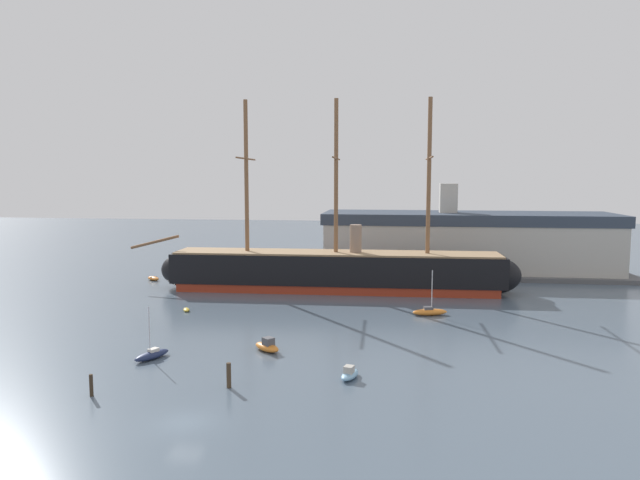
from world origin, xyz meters
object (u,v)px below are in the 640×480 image
(dinghy_alongside_bow, at_px, (186,310))
(motorboat_foreground_right, at_px, (350,374))
(sailboat_foreground_left, at_px, (152,355))
(mooring_piling_nearest, at_px, (91,385))
(motorboat_near_centre, at_px, (267,346))
(mooring_piling_left_pair, at_px, (229,375))
(dinghy_distant_centre, at_px, (312,276))
(tall_ship, at_px, (336,270))
(motorboat_far_right, at_px, (489,289))
(dockside_warehouse_right, at_px, (466,243))
(dinghy_far_left, at_px, (153,278))
(sailboat_alongside_stern, at_px, (430,312))

(dinghy_alongside_bow, bearing_deg, motorboat_foreground_right, -44.20)
(dinghy_alongside_bow, bearing_deg, sailboat_foreground_left, -78.80)
(mooring_piling_nearest, bearing_deg, motorboat_near_centre, 50.57)
(mooring_piling_left_pair, bearing_deg, dinghy_distant_centre, 90.96)
(motorboat_foreground_right, relative_size, dinghy_alongside_bow, 1.57)
(tall_ship, bearing_deg, mooring_piling_left_pair, -96.03)
(tall_ship, distance_m, motorboat_foreground_right, 40.99)
(dinghy_alongside_bow, xyz_separation_m, mooring_piling_left_pair, (14.01, -27.18, 0.88))
(motorboat_foreground_right, relative_size, motorboat_far_right, 0.68)
(motorboat_foreground_right, distance_m, dockside_warehouse_right, 63.46)
(dinghy_far_left, relative_size, motorboat_far_right, 0.68)
(tall_ship, height_order, dinghy_far_left, tall_ship)
(motorboat_foreground_right, height_order, motorboat_near_centre, motorboat_near_centre)
(dinghy_alongside_bow, height_order, dockside_warehouse_right, dockside_warehouse_right)
(sailboat_alongside_stern, distance_m, dinghy_distant_centre, 32.79)
(tall_ship, height_order, sailboat_alongside_stern, tall_ship)
(tall_ship, bearing_deg, sailboat_alongside_stern, -46.87)
(mooring_piling_left_pair, bearing_deg, dinghy_alongside_bow, 117.27)
(motorboat_near_centre, height_order, mooring_piling_nearest, mooring_piling_nearest)
(mooring_piling_left_pair, height_order, dockside_warehouse_right, dockside_warehouse_right)
(motorboat_near_centre, distance_m, dockside_warehouse_right, 60.02)
(motorboat_far_right, bearing_deg, sailboat_foreground_left, -135.04)
(tall_ship, height_order, dinghy_alongside_bow, tall_ship)
(motorboat_near_centre, height_order, motorboat_far_right, motorboat_far_right)
(motorboat_foreground_right, xyz_separation_m, motorboat_far_right, (18.53, 41.72, 0.23))
(sailboat_alongside_stern, bearing_deg, mooring_piling_left_pair, -122.73)
(sailboat_foreground_left, distance_m, motorboat_near_centre, 11.66)
(tall_ship, xyz_separation_m, mooring_piling_left_pair, (-4.67, -44.15, -2.20))
(dinghy_far_left, bearing_deg, dinghy_alongside_bow, -57.02)
(dinghy_alongside_bow, xyz_separation_m, sailboat_alongside_stern, (32.74, 1.97, 0.29))
(sailboat_alongside_stern, bearing_deg, motorboat_foreground_right, -108.50)
(motorboat_foreground_right, xyz_separation_m, dockside_warehouse_right, (17.18, 60.86, 5.27))
(dinghy_far_left, xyz_separation_m, mooring_piling_left_pair, (28.28, -49.16, 0.75))
(sailboat_alongside_stern, distance_m, mooring_piling_left_pair, 34.65)
(tall_ship, bearing_deg, dinghy_alongside_bow, -137.73)
(sailboat_foreground_left, height_order, dinghy_alongside_bow, sailboat_foreground_left)
(tall_ship, distance_m, dinghy_distant_centre, 12.92)
(dinghy_alongside_bow, distance_m, sailboat_alongside_stern, 32.80)
(dinghy_alongside_bow, height_order, mooring_piling_nearest, mooring_piling_nearest)
(sailboat_foreground_left, xyz_separation_m, dinghy_alongside_bow, (-4.05, 20.45, -0.23))
(sailboat_foreground_left, distance_m, dinghy_distant_centre, 49.49)
(motorboat_foreground_right, height_order, dinghy_distant_centre, motorboat_foreground_right)
(motorboat_far_right, distance_m, mooring_piling_left_pair, 53.69)
(motorboat_far_right, bearing_deg, dinghy_far_left, 176.19)
(mooring_piling_nearest, bearing_deg, sailboat_foreground_left, 85.26)
(tall_ship, xyz_separation_m, dinghy_alongside_bow, (-18.68, -16.98, -3.09))
(motorboat_near_centre, bearing_deg, motorboat_far_right, 51.15)
(motorboat_far_right, xyz_separation_m, dinghy_distant_centre, (-29.66, 10.03, -0.41))
(sailboat_foreground_left, relative_size, motorboat_far_right, 1.16)
(sailboat_foreground_left, xyz_separation_m, motorboat_near_centre, (10.90, 4.14, 0.07))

